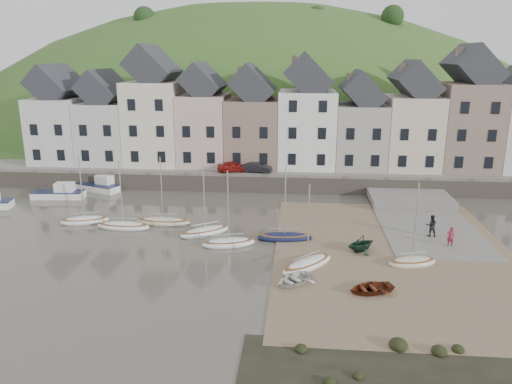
# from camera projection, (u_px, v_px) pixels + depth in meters

# --- Properties ---
(ground) EXTENTS (160.00, 160.00, 0.00)m
(ground) POSITION_uv_depth(u_px,v_px,m) (249.00, 250.00, 38.08)
(ground) COLOR #464137
(ground) RESTS_ON ground
(quay_land) EXTENTS (90.00, 30.00, 1.50)m
(quay_land) POSITION_uv_depth(u_px,v_px,m) (272.00, 158.00, 68.60)
(quay_land) COLOR #365522
(quay_land) RESTS_ON ground
(quay_street) EXTENTS (70.00, 7.00, 0.10)m
(quay_street) POSITION_uv_depth(u_px,v_px,m) (267.00, 171.00, 57.35)
(quay_street) COLOR slate
(quay_street) RESTS_ON quay_land
(seawall) EXTENTS (70.00, 1.20, 1.80)m
(seawall) POSITION_uv_depth(u_px,v_px,m) (265.00, 184.00, 54.16)
(seawall) COLOR slate
(seawall) RESTS_ON ground
(beach) EXTENTS (18.00, 26.00, 0.06)m
(beach) POSITION_uv_depth(u_px,v_px,m) (394.00, 254.00, 37.14)
(beach) COLOR #7A664A
(beach) RESTS_ON ground
(slipway) EXTENTS (8.00, 18.00, 0.12)m
(slipway) POSITION_uv_depth(u_px,v_px,m) (423.00, 221.00, 44.48)
(slipway) COLOR slate
(slipway) RESTS_ON ground
(hillside) EXTENTS (134.40, 84.00, 84.00)m
(hillside) POSITION_uv_depth(u_px,v_px,m) (255.00, 220.00, 100.90)
(hillside) COLOR #365522
(hillside) RESTS_ON ground
(townhouse_terrace) EXTENTS (61.05, 8.00, 13.93)m
(townhouse_terrace) POSITION_uv_depth(u_px,v_px,m) (284.00, 118.00, 59.02)
(townhouse_terrace) COLOR silver
(townhouse_terrace) RESTS_ON quay_land
(sailboat_0) EXTENTS (4.48, 2.75, 6.32)m
(sailboat_0) POSITION_uv_depth(u_px,v_px,m) (85.00, 220.00, 44.14)
(sailboat_0) COLOR white
(sailboat_0) RESTS_ON ground
(sailboat_1) EXTENTS (4.74, 1.67, 6.32)m
(sailboat_1) POSITION_uv_depth(u_px,v_px,m) (123.00, 226.00, 42.71)
(sailboat_1) COLOR white
(sailboat_1) RESTS_ON ground
(sailboat_2) EXTENTS (4.98, 1.64, 6.32)m
(sailboat_2) POSITION_uv_depth(u_px,v_px,m) (163.00, 221.00, 43.85)
(sailboat_2) COLOR beige
(sailboat_2) RESTS_ON ground
(sailboat_3) EXTENTS (4.53, 3.84, 6.32)m
(sailboat_3) POSITION_uv_depth(u_px,v_px,m) (205.00, 231.00, 41.37)
(sailboat_3) COLOR white
(sailboat_3) RESTS_ON ground
(sailboat_4) EXTENTS (4.50, 2.64, 6.32)m
(sailboat_4) POSITION_uv_depth(u_px,v_px,m) (229.00, 243.00, 38.87)
(sailboat_4) COLOR white
(sailboat_4) RESTS_ON ground
(sailboat_5) EXTENTS (4.66, 1.93, 6.32)m
(sailboat_5) POSITION_uv_depth(u_px,v_px,m) (285.00, 237.00, 40.12)
(sailboat_5) COLOR #13193C
(sailboat_5) RESTS_ON ground
(sailboat_6) EXTENTS (4.38, 4.57, 6.32)m
(sailboat_6) POSITION_uv_depth(u_px,v_px,m) (307.00, 264.00, 34.87)
(sailboat_6) COLOR white
(sailboat_6) RESTS_ON ground
(sailboat_7) EXTENTS (3.89, 2.45, 6.32)m
(sailboat_7) POSITION_uv_depth(u_px,v_px,m) (412.00, 262.00, 35.25)
(sailboat_7) COLOR beige
(sailboat_7) RESTS_ON ground
(motorboat_0) EXTENTS (5.46, 2.17, 1.70)m
(motorboat_0) POSITION_uv_depth(u_px,v_px,m) (60.00, 193.00, 51.79)
(motorboat_0) COLOR white
(motorboat_0) RESTS_ON ground
(motorboat_2) EXTENTS (5.48, 3.53, 1.70)m
(motorboat_2) POSITION_uv_depth(u_px,v_px,m) (99.00, 185.00, 54.71)
(motorboat_2) COLOR white
(motorboat_2) RESTS_ON ground
(rowboat_white) EXTENTS (3.49, 3.51, 0.60)m
(rowboat_white) POSITION_uv_depth(u_px,v_px,m) (294.00, 279.00, 32.27)
(rowboat_white) COLOR white
(rowboat_white) RESTS_ON beach
(rowboat_green) EXTENTS (3.20, 3.11, 1.29)m
(rowboat_green) POSITION_uv_depth(u_px,v_px,m) (361.00, 243.00, 37.54)
(rowboat_green) COLOR #163223
(rowboat_green) RESTS_ON beach
(rowboat_red) EXTENTS (3.51, 3.01, 0.61)m
(rowboat_red) POSITION_uv_depth(u_px,v_px,m) (370.00, 288.00, 31.06)
(rowboat_red) COLOR maroon
(rowboat_red) RESTS_ON beach
(person_red) EXTENTS (0.59, 0.41, 1.57)m
(person_red) POSITION_uv_depth(u_px,v_px,m) (451.00, 236.00, 38.40)
(person_red) COLOR maroon
(person_red) RESTS_ON slipway
(person_dark) EXTENTS (0.93, 0.75, 1.82)m
(person_dark) POSITION_uv_depth(u_px,v_px,m) (431.00, 226.00, 40.45)
(person_dark) COLOR black
(person_dark) RESTS_ON slipway
(car_left) EXTENTS (3.93, 2.33, 1.25)m
(car_left) POSITION_uv_depth(u_px,v_px,m) (234.00, 167.00, 56.52)
(car_left) COLOR maroon
(car_left) RESTS_ON quay_street
(car_right) EXTENTS (3.61, 1.65, 1.15)m
(car_right) POSITION_uv_depth(u_px,v_px,m) (257.00, 167.00, 56.31)
(car_right) COLOR black
(car_right) RESTS_ON quay_street
(shore_rocks) EXTENTS (14.00, 6.00, 0.71)m
(shore_rocks) POSITION_uv_depth(u_px,v_px,m) (399.00, 375.00, 23.00)
(shore_rocks) COLOR black
(shore_rocks) RESTS_ON ground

